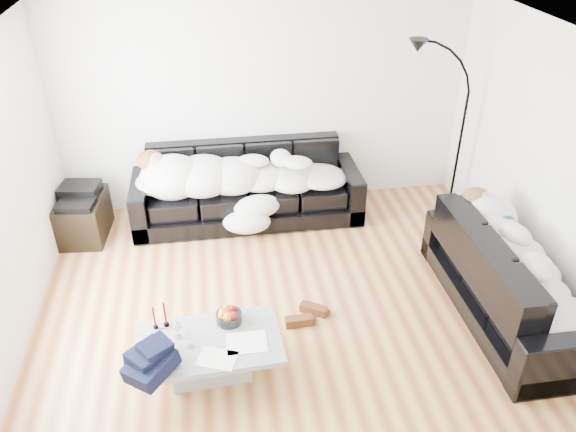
{
  "coord_description": "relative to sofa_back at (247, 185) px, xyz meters",
  "views": [
    {
      "loc": [
        -0.69,
        -4.24,
        3.73
      ],
      "look_at": [
        0.0,
        0.3,
        0.9
      ],
      "focal_mm": 35.0,
      "sensor_mm": 36.0,
      "label": 1
    }
  ],
  "objects": [
    {
      "name": "ground",
      "position": [
        0.28,
        -1.81,
        -0.45
      ],
      "size": [
        5.0,
        5.0,
        0.0
      ],
      "primitive_type": "plane",
      "color": "brown",
      "rests_on": "ground"
    },
    {
      "name": "wall_back",
      "position": [
        0.28,
        0.44,
        0.85
      ],
      "size": [
        5.0,
        0.02,
        2.6
      ],
      "primitive_type": "cube",
      "color": "silver",
      "rests_on": "ground"
    },
    {
      "name": "wall_right",
      "position": [
        2.78,
        -1.81,
        0.85
      ],
      "size": [
        0.02,
        4.5,
        2.6
      ],
      "primitive_type": "cube",
      "color": "silver",
      "rests_on": "ground"
    },
    {
      "name": "ceiling",
      "position": [
        0.28,
        -1.81,
        2.15
      ],
      "size": [
        5.0,
        5.0,
        0.0
      ],
      "primitive_type": "plane",
      "color": "white",
      "rests_on": "ground"
    },
    {
      "name": "sofa_back",
      "position": [
        0.0,
        0.0,
        0.0
      ],
      "size": [
        2.77,
        0.96,
        0.9
      ],
      "primitive_type": "cube",
      "color": "black",
      "rests_on": "ground"
    },
    {
      "name": "sofa_right",
      "position": [
        2.34,
        -2.17,
        -0.01
      ],
      "size": [
        0.93,
        2.16,
        0.88
      ],
      "primitive_type": "cube",
      "rotation": [
        0.0,
        0.0,
        1.57
      ],
      "color": "black",
      "rests_on": "ground"
    },
    {
      "name": "sleeper_back",
      "position": [
        0.0,
        -0.05,
        0.2
      ],
      "size": [
        2.34,
        0.81,
        0.47
      ],
      "primitive_type": null,
      "color": "silver",
      "rests_on": "sofa_back"
    },
    {
      "name": "sleeper_right",
      "position": [
        2.34,
        -2.17,
        0.19
      ],
      "size": [
        0.78,
        1.86,
        0.45
      ],
      "primitive_type": null,
      "rotation": [
        0.0,
        0.0,
        1.57
      ],
      "color": "silver",
      "rests_on": "sofa_right"
    },
    {
      "name": "teal_cushion",
      "position": [
        2.28,
        -1.5,
        0.27
      ],
      "size": [
        0.42,
        0.38,
        0.2
      ],
      "primitive_type": "ellipsoid",
      "rotation": [
        0.0,
        0.0,
        0.24
      ],
      "color": "#0D5860",
      "rests_on": "sofa_right"
    },
    {
      "name": "coffee_table",
      "position": [
        -0.55,
        -2.52,
        -0.28
      ],
      "size": [
        1.25,
        0.77,
        0.35
      ],
      "primitive_type": "cube",
      "rotation": [
        0.0,
        0.0,
        0.05
      ],
      "color": "#939699",
      "rests_on": "ground"
    },
    {
      "name": "fruit_bowl",
      "position": [
        -0.37,
        -2.3,
        -0.03
      ],
      "size": [
        0.25,
        0.25,
        0.14
      ],
      "primitive_type": "cylinder",
      "rotation": [
        0.0,
        0.0,
        -0.12
      ],
      "color": "white",
      "rests_on": "coffee_table"
    },
    {
      "name": "wine_glass_a",
      "position": [
        -0.81,
        -2.43,
        -0.02
      ],
      "size": [
        0.08,
        0.08,
        0.17
      ],
      "primitive_type": "cylinder",
      "rotation": [
        0.0,
        0.0,
        -0.17
      ],
      "color": "white",
      "rests_on": "coffee_table"
    },
    {
      "name": "wine_glass_b",
      "position": [
        -0.91,
        -2.52,
        -0.0
      ],
      "size": [
        0.1,
        0.1,
        0.19
      ],
      "primitive_type": "cylinder",
      "rotation": [
        0.0,
        0.0,
        -0.26
      ],
      "color": "white",
      "rests_on": "coffee_table"
    },
    {
      "name": "wine_glass_c",
      "position": [
        -0.71,
        -2.56,
        -0.01
      ],
      "size": [
        0.09,
        0.09,
        0.17
      ],
      "primitive_type": "cylinder",
      "rotation": [
        0.0,
        0.0,
        0.28
      ],
      "color": "white",
      "rests_on": "coffee_table"
    },
    {
      "name": "candle_left",
      "position": [
        -1.0,
        -2.29,
        0.02
      ],
      "size": [
        0.05,
        0.05,
        0.23
      ],
      "primitive_type": "cylinder",
      "rotation": [
        0.0,
        0.0,
        -0.22
      ],
      "color": "maroon",
      "rests_on": "coffee_table"
    },
    {
      "name": "candle_right",
      "position": [
        -0.91,
        -2.27,
        0.03
      ],
      "size": [
        0.06,
        0.06,
        0.26
      ],
      "primitive_type": "cylinder",
      "rotation": [
        0.0,
        0.0,
        -0.22
      ],
      "color": "maroon",
      "rests_on": "coffee_table"
    },
    {
      "name": "newspaper_a",
      "position": [
        -0.24,
        -2.59,
        -0.09
      ],
      "size": [
        0.34,
        0.26,
        0.01
      ],
      "primitive_type": "cube",
      "rotation": [
        0.0,
        0.0,
        0.01
      ],
      "color": "silver",
      "rests_on": "coffee_table"
    },
    {
      "name": "newspaper_b",
      "position": [
        -0.49,
        -2.73,
        -0.09
      ],
      "size": [
        0.37,
        0.32,
        0.01
      ],
      "primitive_type": "cube",
      "rotation": [
        0.0,
        0.0,
        -0.36
      ],
      "color": "silver",
      "rests_on": "coffee_table"
    },
    {
      "name": "navy_jacket",
      "position": [
        -1.01,
        -2.74,
        0.08
      ],
      "size": [
        0.51,
        0.48,
        0.2
      ],
      "primitive_type": null,
      "rotation": [
        0.0,
        0.0,
        0.5
      ],
      "color": "black",
      "rests_on": "coffee_table"
    },
    {
      "name": "shoes",
      "position": [
        0.38,
        -1.99,
        -0.4
      ],
      "size": [
        0.49,
        0.39,
        0.1
      ],
      "primitive_type": null,
      "rotation": [
        0.0,
        0.0,
        -0.16
      ],
      "color": "#472311",
      "rests_on": "ground"
    },
    {
      "name": "av_cabinet",
      "position": [
        -1.95,
        -0.13,
        -0.2
      ],
      "size": [
        0.56,
        0.77,
        0.5
      ],
      "primitive_type": "cube",
      "rotation": [
        0.0,
        0.0,
        -0.08
      ],
      "color": "black",
      "rests_on": "ground"
    },
    {
      "name": "stereo",
      "position": [
        -1.95,
        -0.13,
        0.12
      ],
      "size": [
        0.48,
        0.4,
        0.13
      ],
      "primitive_type": "cube",
      "rotation": [
        0.0,
        0.0,
        -0.14
      ],
      "color": "black",
      "rests_on": "av_cabinet"
    },
    {
      "name": "floor_lamp",
      "position": [
        2.54,
        -0.27,
        0.52
      ],
      "size": [
        0.76,
        0.44,
        1.95
      ],
      "primitive_type": null,
      "rotation": [
        0.0,
        0.0,
        0.23
      ],
      "color": "black",
      "rests_on": "ground"
    }
  ]
}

